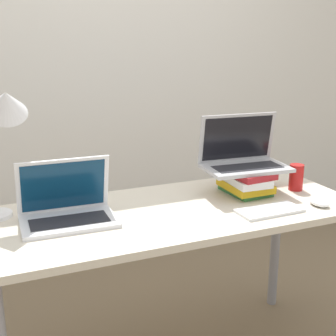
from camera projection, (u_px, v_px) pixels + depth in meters
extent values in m
cube|color=silver|center=(94.00, 56.00, 2.89)|extent=(8.00, 0.05, 2.70)
cube|color=beige|center=(173.00, 212.00, 1.95)|extent=(1.58, 0.65, 0.03)
cylinder|color=gray|center=(275.00, 243.00, 2.57)|extent=(0.05, 0.05, 0.74)
cube|color=silver|center=(69.00, 221.00, 1.80)|extent=(0.37, 0.25, 0.02)
cube|color=#232328|center=(69.00, 221.00, 1.78)|extent=(0.30, 0.13, 0.00)
cube|color=silver|center=(63.00, 185.00, 1.84)|extent=(0.36, 0.08, 0.23)
cube|color=#0A2D4C|center=(64.00, 186.00, 1.84)|extent=(0.33, 0.07, 0.20)
cube|color=#33753D|center=(245.00, 190.00, 2.15)|extent=(0.18, 0.22, 0.02)
cube|color=gold|center=(245.00, 185.00, 2.13)|extent=(0.18, 0.23, 0.03)
cube|color=white|center=(244.00, 179.00, 2.12)|extent=(0.16, 0.25, 0.03)
cube|color=maroon|center=(245.00, 172.00, 2.12)|extent=(0.18, 0.27, 0.03)
cube|color=#B2B2B7|center=(246.00, 168.00, 2.10)|extent=(0.39, 0.25, 0.02)
cube|color=#232328|center=(247.00, 167.00, 2.08)|extent=(0.31, 0.14, 0.00)
cube|color=#B2B2B7|center=(237.00, 138.00, 2.15)|extent=(0.38, 0.07, 0.23)
cube|color=black|center=(238.00, 138.00, 2.15)|extent=(0.34, 0.06, 0.20)
cube|color=white|center=(270.00, 211.00, 1.91)|extent=(0.27, 0.13, 0.01)
cube|color=silver|center=(270.00, 209.00, 1.91)|extent=(0.25, 0.10, 0.00)
ellipsoid|color=white|center=(319.00, 202.00, 1.98)|extent=(0.07, 0.10, 0.03)
cylinder|color=red|center=(296.00, 177.00, 2.18)|extent=(0.07, 0.07, 0.12)
cone|color=white|center=(6.00, 103.00, 1.73)|extent=(0.16, 0.19, 0.17)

